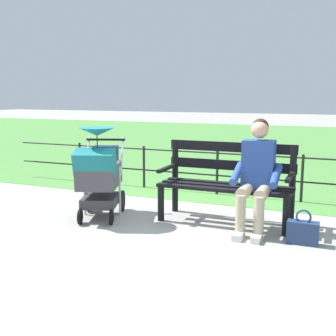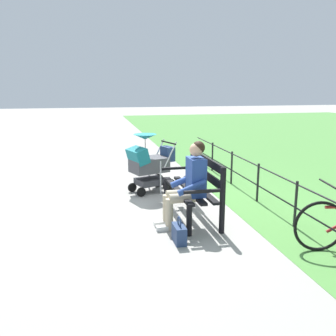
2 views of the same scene
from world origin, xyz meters
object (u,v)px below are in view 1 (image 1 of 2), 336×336
(park_bench, at_px, (227,179))
(person_on_bench, at_px, (256,172))
(stroller, at_px, (99,172))
(handbag, at_px, (303,232))

(park_bench, height_order, person_on_bench, person_on_bench)
(park_bench, height_order, stroller, stroller)
(park_bench, distance_m, person_on_bench, 0.48)
(handbag, bearing_deg, stroller, 0.24)
(person_on_bench, height_order, stroller, person_on_bench)
(park_bench, height_order, handbag, park_bench)
(park_bench, relative_size, person_on_bench, 1.26)
(person_on_bench, bearing_deg, handbag, 153.70)
(person_on_bench, xyz_separation_m, handbag, (-0.56, 0.28, -0.55))
(person_on_bench, relative_size, stroller, 1.11)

